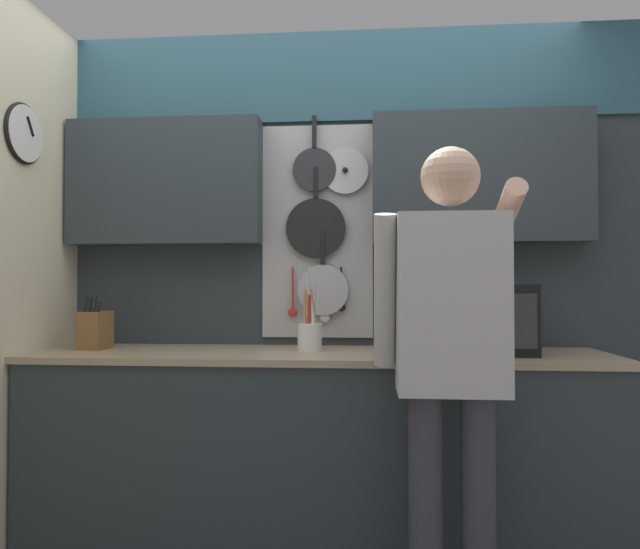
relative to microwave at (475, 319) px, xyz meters
The scene contains 6 objects.
base_cabinet_counter 0.93m from the microwave, behind, with size 2.57×0.60×0.92m.
back_wall_unit 0.84m from the microwave, 160.51° to the left, with size 3.14×0.20×2.50m.
microwave is the anchor object (origin of this frame).
knife_block 1.75m from the microwave, behind, with size 0.12×0.16×0.26m.
utensil_crock 0.74m from the microwave, behind, with size 0.11×0.11×0.34m.
person 0.56m from the microwave, 109.00° to the right, with size 0.54×0.63×1.71m.
Camera 1 is at (0.22, -2.55, 1.21)m, focal length 32.00 mm.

